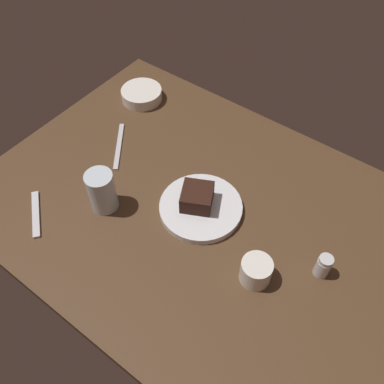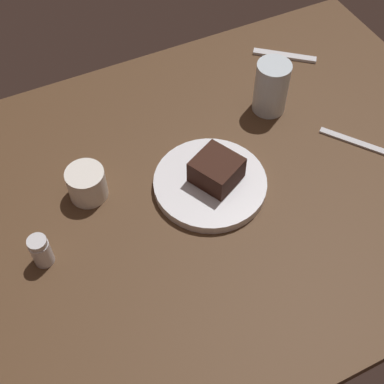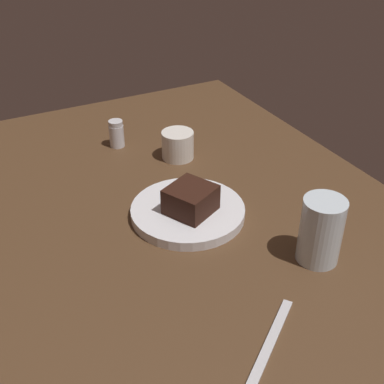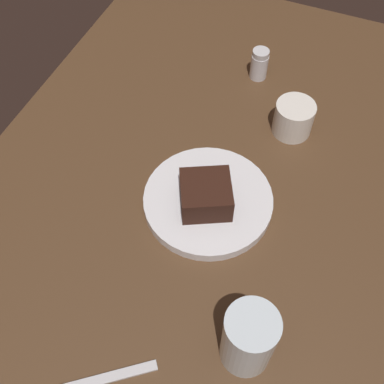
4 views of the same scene
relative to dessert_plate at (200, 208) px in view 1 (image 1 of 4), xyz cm
name	(u,v)px [view 1 (image 1 of 4)]	position (x,y,z in cm)	size (l,w,h in cm)	color
dining_table	(205,215)	(-1.31, -0.32, -2.46)	(120.00, 84.00, 3.00)	#4C331E
dessert_plate	(200,208)	(0.00, 0.00, 0.00)	(21.87, 21.87, 1.93)	silver
chocolate_cake_slice	(198,196)	(1.25, -0.75, 3.50)	(7.89, 8.14, 5.07)	black
salt_shaker	(323,266)	(-33.56, -2.27, 2.26)	(3.53, 3.53, 6.55)	silver
water_glass	(102,191)	(21.34, 13.59, 4.94)	(7.22, 7.22, 11.81)	silver
side_bowl	(142,94)	(42.45, -25.68, 0.90)	(13.30, 13.30, 3.74)	white
coffee_cup	(256,271)	(-21.72, 8.17, 2.24)	(7.33, 7.33, 6.41)	silver
dessert_spoon	(36,214)	(33.70, 26.81, -0.61)	(15.00, 1.80, 0.70)	silver
butter_knife	(119,146)	(33.46, -4.69, -0.71)	(19.00, 1.40, 0.50)	silver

